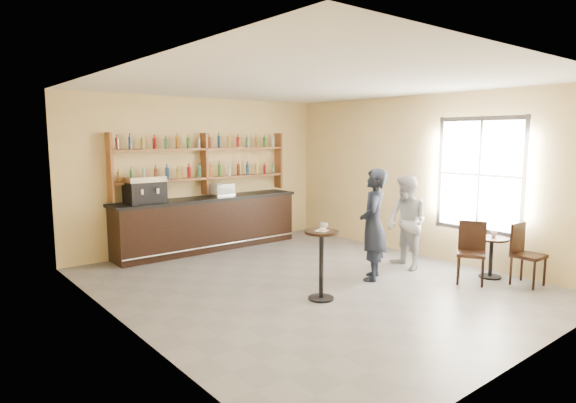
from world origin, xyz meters
TOP-DOWN VIEW (x-y plane):
  - floor at (0.00, 0.00)m, footprint 7.00×7.00m
  - ceiling at (0.00, 0.00)m, footprint 7.00×7.00m
  - wall_back at (0.00, 3.50)m, footprint 7.00×0.00m
  - wall_front at (0.00, -3.50)m, footprint 7.00×0.00m
  - wall_left at (-3.00, 0.00)m, footprint 0.00×7.00m
  - wall_right at (3.00, 0.00)m, footprint 0.00×7.00m
  - window_pane at (2.99, -1.20)m, footprint 0.00×2.00m
  - window_frame at (2.99, -1.20)m, footprint 0.04×1.70m
  - shelf_unit at (0.00, 3.37)m, footprint 4.00×0.26m
  - liquor_bottles at (0.00, 3.37)m, footprint 3.68×0.10m
  - bar_counter at (-0.06, 3.15)m, footprint 4.12×0.80m
  - espresso_machine at (-1.43, 3.15)m, footprint 0.73×0.48m
  - pastry_case at (0.29, 3.15)m, footprint 0.47×0.39m
  - pedestal_table at (-0.39, -0.69)m, footprint 0.62×0.62m
  - napkin at (-0.39, -0.69)m, footprint 0.21×0.21m
  - donut at (-0.38, -0.70)m, footprint 0.11×0.11m
  - cup_pedestal at (-0.25, -0.59)m, footprint 0.12×0.12m
  - man_main at (0.98, -0.49)m, footprint 0.81×0.76m
  - cafe_table at (2.60, -1.71)m, footprint 0.56×0.56m
  - cup_cafe at (2.65, -1.71)m, footprint 0.13×0.13m
  - chair_west at (2.05, -1.66)m, footprint 0.59×0.59m
  - chair_south at (2.65, -2.31)m, footprint 0.44×0.44m
  - patron_second at (1.95, -0.44)m, footprint 0.85×0.97m

SIDE VIEW (x-z plane):
  - floor at x=0.00m, z-range 0.00..0.00m
  - cafe_table at x=2.60m, z-range 0.00..0.69m
  - chair_south at x=2.65m, z-range 0.00..1.00m
  - chair_west at x=2.05m, z-range 0.00..1.00m
  - pedestal_table at x=-0.39m, z-range 0.00..1.03m
  - bar_counter at x=-0.06m, z-range 0.00..1.11m
  - cup_cafe at x=2.65m, z-range 0.69..0.79m
  - patron_second at x=1.95m, z-range 0.00..1.71m
  - man_main at x=0.98m, z-range 0.00..1.86m
  - napkin at x=-0.39m, z-range 1.03..1.03m
  - donut at x=-0.38m, z-range 1.03..1.07m
  - cup_pedestal at x=-0.25m, z-range 1.03..1.12m
  - pastry_case at x=0.29m, z-range 1.11..1.38m
  - espresso_machine at x=-1.43m, z-range 1.11..1.63m
  - wall_back at x=0.00m, z-range -1.90..5.10m
  - wall_front at x=0.00m, z-range -1.90..5.10m
  - wall_left at x=-3.00m, z-range -1.90..5.10m
  - wall_right at x=3.00m, z-range -1.90..5.10m
  - window_frame at x=2.99m, z-range 0.65..2.75m
  - window_pane at x=2.99m, z-range 0.70..2.70m
  - shelf_unit at x=0.00m, z-range 1.11..2.51m
  - liquor_bottles at x=0.00m, z-range 1.48..2.48m
  - ceiling at x=0.00m, z-range 3.20..3.20m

